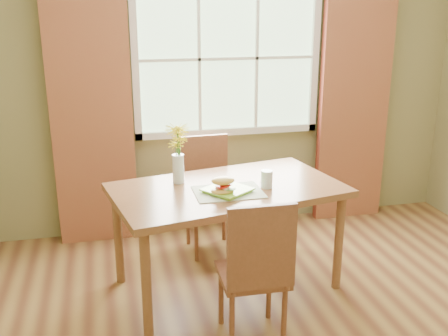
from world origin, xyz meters
TOP-DOWN VIEW (x-y plane):
  - room at (0.00, 0.00)m, footprint 4.24×3.84m
  - window at (0.00, 1.87)m, footprint 1.62×0.06m
  - curtain_left at (-1.15, 1.78)m, footprint 0.65×0.08m
  - curtain_right at (1.15, 1.78)m, footprint 0.65×0.08m
  - dining_table at (-0.27, 0.78)m, footprint 1.68×1.14m
  - chair_near at (-0.27, 0.07)m, footprint 0.40×0.40m
  - chair_far at (-0.27, 1.43)m, footprint 0.40×0.40m
  - placemat at (-0.29, 0.67)m, footprint 0.45×0.33m
  - plate at (-0.30, 0.66)m, footprint 0.37×0.37m
  - croissant_sandwich at (-0.34, 0.60)m, footprint 0.16×0.11m
  - water_glass at (-0.01, 0.70)m, footprint 0.08×0.08m
  - flower_vase at (-0.58, 0.94)m, footprint 0.17×0.17m

SIDE VIEW (x-z plane):
  - chair_far at x=-0.27m, z-range 0.04..0.97m
  - chair_near at x=-0.27m, z-range 0.04..0.97m
  - dining_table at x=-0.27m, z-range 0.30..1.05m
  - placemat at x=-0.29m, z-range 0.75..0.76m
  - plate at x=-0.30m, z-range 0.76..0.77m
  - water_glass at x=-0.01m, z-range 0.75..0.87m
  - croissant_sandwich at x=-0.34m, z-range 0.77..0.89m
  - flower_vase at x=-0.58m, z-range 0.80..1.22m
  - curtain_left at x=-1.15m, z-range 0.00..2.20m
  - curtain_right at x=1.15m, z-range 0.00..2.20m
  - room at x=0.00m, z-range -0.02..2.72m
  - window at x=0.00m, z-range 0.84..2.16m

